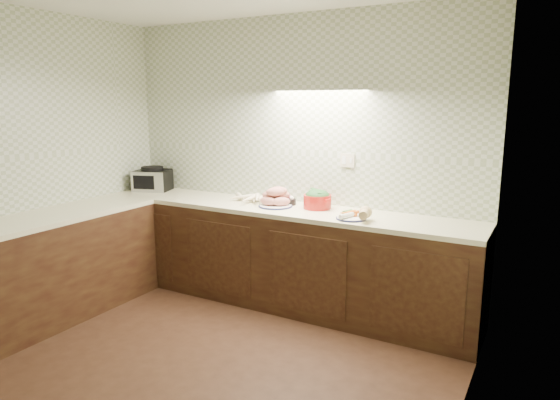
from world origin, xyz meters
The scene contains 8 objects.
room centered at (0.00, 0.00, 1.63)m, with size 3.60×3.60×2.60m.
counter centered at (-0.68, 0.68, 0.45)m, with size 3.60×3.60×0.90m.
toaster_oven centered at (-1.56, 1.57, 1.02)m, with size 0.42×0.38×0.25m.
parsnip_pile centered at (-0.36, 1.55, 0.93)m, with size 0.38×0.39×0.08m.
sweet_potato_plate centered at (-0.01, 1.50, 0.97)m, with size 0.31×0.30×0.18m.
onion_bowl centered at (0.05, 1.62, 0.94)m, with size 0.14×0.14×0.11m.
dutch_oven centered at (0.35, 1.60, 0.98)m, with size 0.33×0.33×0.17m.
veg_plate centered at (0.81, 1.38, 0.94)m, with size 0.29×0.27×0.11m.
Camera 1 is at (2.17, -2.32, 1.84)m, focal length 32.00 mm.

